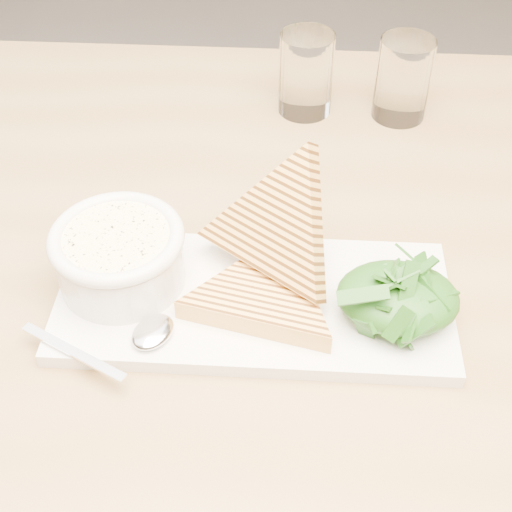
# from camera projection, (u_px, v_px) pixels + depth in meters

# --- Properties ---
(table_top) EXTENTS (1.37, 0.94, 0.04)m
(table_top) POSITION_uv_depth(u_px,v_px,m) (263.00, 265.00, 0.77)
(table_top) COLOR olive
(table_top) RESTS_ON ground
(platter) EXTENTS (0.39, 0.19, 0.02)m
(platter) POSITION_uv_depth(u_px,v_px,m) (254.00, 301.00, 0.69)
(platter) COLOR silver
(platter) RESTS_ON table_top
(soup_bowl) EXTENTS (0.12, 0.12, 0.05)m
(soup_bowl) POSITION_uv_depth(u_px,v_px,m) (121.00, 261.00, 0.69)
(soup_bowl) COLOR silver
(soup_bowl) RESTS_ON platter
(soup) EXTENTS (0.10, 0.10, 0.01)m
(soup) POSITION_uv_depth(u_px,v_px,m) (116.00, 239.00, 0.67)
(soup) COLOR #FCEBAC
(soup) RESTS_ON soup_bowl
(bowl_rim) EXTENTS (0.13, 0.13, 0.01)m
(bowl_rim) POSITION_uv_depth(u_px,v_px,m) (116.00, 237.00, 0.67)
(bowl_rim) COLOR silver
(bowl_rim) RESTS_ON soup_bowl
(sandwich_flat) EXTENTS (0.20, 0.20, 0.02)m
(sandwich_flat) POSITION_uv_depth(u_px,v_px,m) (265.00, 295.00, 0.67)
(sandwich_flat) COLOR gold
(sandwich_flat) RESTS_ON platter
(sandwich_lean) EXTENTS (0.24, 0.25, 0.19)m
(sandwich_lean) POSITION_uv_depth(u_px,v_px,m) (277.00, 227.00, 0.68)
(sandwich_lean) COLOR gold
(sandwich_lean) RESTS_ON sandwich_flat
(salad_base) EXTENTS (0.11, 0.09, 0.04)m
(salad_base) POSITION_uv_depth(u_px,v_px,m) (398.00, 297.00, 0.66)
(salad_base) COLOR #143F11
(salad_base) RESTS_ON platter
(arugula_pile) EXTENTS (0.11, 0.10, 0.05)m
(arugula_pile) POSITION_uv_depth(u_px,v_px,m) (399.00, 294.00, 0.65)
(arugula_pile) COLOR #235715
(arugula_pile) RESTS_ON platter
(spoon_bowl) EXTENTS (0.05, 0.06, 0.01)m
(spoon_bowl) POSITION_uv_depth(u_px,v_px,m) (153.00, 332.00, 0.65)
(spoon_bowl) COLOR silver
(spoon_bowl) RESTS_ON platter
(spoon_handle) EXTENTS (0.11, 0.06, 0.00)m
(spoon_handle) POSITION_uv_depth(u_px,v_px,m) (73.00, 352.00, 0.63)
(spoon_handle) COLOR silver
(spoon_handle) RESTS_ON platter
(glass_near) EXTENTS (0.07, 0.07, 0.11)m
(glass_near) POSITION_uv_depth(u_px,v_px,m) (306.00, 74.00, 0.92)
(glass_near) COLOR white
(glass_near) RESTS_ON table_top
(glass_far) EXTENTS (0.07, 0.07, 0.11)m
(glass_far) POSITION_uv_depth(u_px,v_px,m) (403.00, 79.00, 0.91)
(glass_far) COLOR white
(glass_far) RESTS_ON table_top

